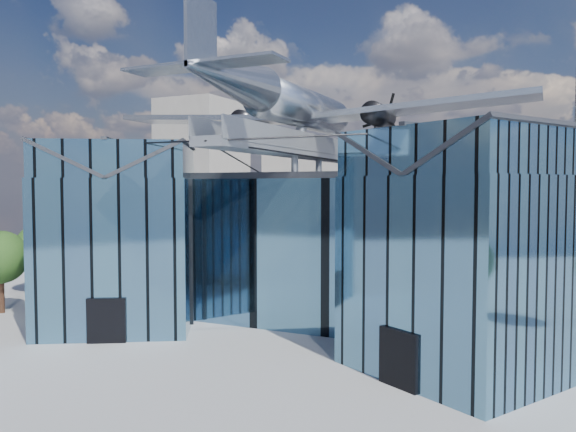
% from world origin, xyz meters
% --- Properties ---
extents(ground_plane, '(120.00, 120.00, 0.00)m').
position_xyz_m(ground_plane, '(0.00, 0.00, 0.00)').
color(ground_plane, gray).
extents(museum, '(32.88, 24.50, 17.60)m').
position_xyz_m(museum, '(0.00, 5.82, 5.54)').
color(museum, teal).
rests_on(museum, ground).
extents(bg_towers, '(77.00, 24.50, 26.00)m').
position_xyz_m(bg_towers, '(1.45, 50.49, 10.01)').
color(bg_towers, gray).
rests_on(bg_towers, ground).
extents(tree_plaza_w, '(4.87, 4.87, 5.87)m').
position_xyz_m(tree_plaza_w, '(-20.77, -1.72, 3.97)').
color(tree_plaza_w, black).
rests_on(tree_plaza_w, ground).
extents(tree_side_w, '(4.63, 4.63, 5.82)m').
position_xyz_m(tree_side_w, '(-24.47, 4.76, 3.94)').
color(tree_side_w, black).
rests_on(tree_side_w, ground).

